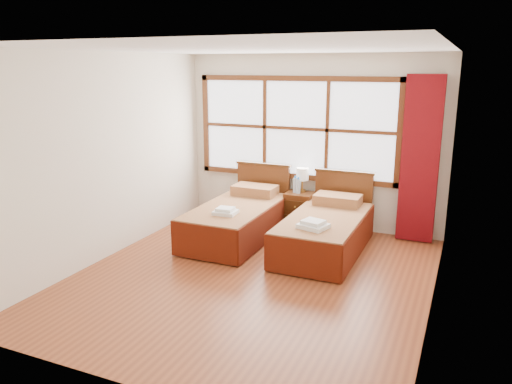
% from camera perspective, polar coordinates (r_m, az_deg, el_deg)
% --- Properties ---
extents(floor, '(4.50, 4.50, 0.00)m').
position_cam_1_polar(floor, '(5.96, -0.51, -9.76)').
color(floor, brown).
rests_on(floor, ground).
extents(ceiling, '(4.50, 4.50, 0.00)m').
position_cam_1_polar(ceiling, '(5.45, -0.58, 16.08)').
color(ceiling, white).
rests_on(ceiling, wall_back).
extents(wall_back, '(4.00, 0.00, 4.00)m').
position_cam_1_polar(wall_back, '(7.64, 6.39, 5.70)').
color(wall_back, silver).
rests_on(wall_back, floor).
extents(wall_left, '(0.00, 4.50, 4.50)m').
position_cam_1_polar(wall_left, '(6.62, -16.60, 3.87)').
color(wall_left, silver).
rests_on(wall_left, floor).
extents(wall_right, '(0.00, 4.50, 4.50)m').
position_cam_1_polar(wall_right, '(5.10, 20.43, 0.59)').
color(wall_right, silver).
rests_on(wall_right, floor).
extents(window, '(3.16, 0.06, 1.56)m').
position_cam_1_polar(window, '(7.65, 4.54, 7.27)').
color(window, white).
rests_on(window, wall_back).
extents(curtain, '(0.50, 0.16, 2.30)m').
position_cam_1_polar(curtain, '(7.22, 18.25, 3.52)').
color(curtain, maroon).
rests_on(curtain, wall_back).
extents(bed_left, '(0.97, 1.99, 0.94)m').
position_cam_1_polar(bed_left, '(7.17, -2.08, -3.09)').
color(bed_left, '#42240D').
rests_on(bed_left, floor).
extents(bed_right, '(0.96, 1.98, 0.93)m').
position_cam_1_polar(bed_right, '(6.74, 7.95, -4.41)').
color(bed_right, '#42240D').
rests_on(bed_right, floor).
extents(nightstand, '(0.42, 0.41, 0.56)m').
position_cam_1_polar(nightstand, '(7.65, 4.98, -2.11)').
color(nightstand, '#552B12').
rests_on(nightstand, floor).
extents(towels_left, '(0.31, 0.28, 0.09)m').
position_cam_1_polar(towels_left, '(6.67, -3.51, -2.21)').
color(towels_left, white).
rests_on(towels_left, bed_left).
extents(towels_right, '(0.40, 0.37, 0.10)m').
position_cam_1_polar(towels_right, '(6.15, 6.56, -3.73)').
color(towels_right, white).
rests_on(towels_right, bed_right).
extents(lamp, '(0.19, 0.19, 0.36)m').
position_cam_1_polar(lamp, '(7.61, 5.33, 1.97)').
color(lamp, gold).
rests_on(lamp, nightstand).
extents(bottle_near, '(0.07, 0.07, 0.26)m').
position_cam_1_polar(bottle_near, '(7.56, 4.51, 0.80)').
color(bottle_near, '#A4BCD3').
rests_on(bottle_near, nightstand).
extents(bottle_far, '(0.07, 0.07, 0.25)m').
position_cam_1_polar(bottle_far, '(7.52, 4.85, 0.70)').
color(bottle_far, '#A4BCD3').
rests_on(bottle_far, nightstand).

